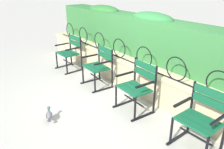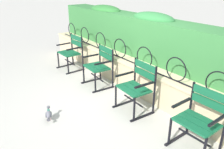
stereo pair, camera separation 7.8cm
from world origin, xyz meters
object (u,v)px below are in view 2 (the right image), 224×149
(park_chair_centre_right, at_px, (137,86))
(pigeon_near_chairs, at_px, (49,114))
(park_chair_leftmost, at_px, (72,52))
(park_chair_rightmost, at_px, (200,119))
(park_chair_centre_left, at_px, (100,65))

(park_chair_centre_right, bearing_deg, pigeon_near_chairs, -112.68)
(park_chair_leftmost, bearing_deg, park_chair_rightmost, 0.27)
(park_chair_leftmost, height_order, park_chair_rightmost, park_chair_leftmost)
(park_chair_leftmost, distance_m, park_chair_rightmost, 3.79)
(park_chair_rightmost, distance_m, pigeon_near_chairs, 2.38)
(park_chair_centre_left, xyz_separation_m, pigeon_near_chairs, (0.67, -1.46, -0.35))
(park_chair_centre_right, bearing_deg, park_chair_rightmost, 0.69)
(park_chair_rightmost, bearing_deg, park_chair_leftmost, -179.73)
(pigeon_near_chairs, bearing_deg, park_chair_rightmost, 37.86)
(park_chair_centre_right, bearing_deg, park_chair_centre_left, 178.34)
(park_chair_centre_right, distance_m, pigeon_near_chairs, 1.59)
(park_chair_leftmost, bearing_deg, park_chair_centre_right, 0.07)
(park_chair_leftmost, xyz_separation_m, pigeon_near_chairs, (1.94, -1.42, -0.35))
(park_chair_centre_left, bearing_deg, park_chair_centre_right, -1.66)
(park_chair_centre_right, relative_size, park_chair_rightmost, 1.03)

